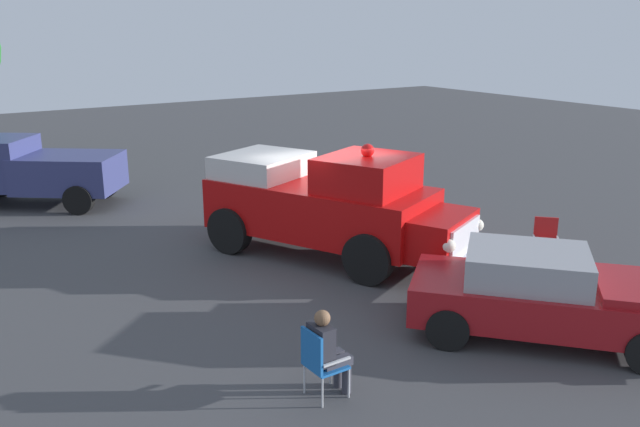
{
  "coord_description": "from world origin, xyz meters",
  "views": [
    {
      "loc": [
        -11.79,
        7.97,
        4.95
      ],
      "look_at": [
        -0.05,
        0.22,
        0.93
      ],
      "focal_mm": 37.41,
      "sensor_mm": 36.0,
      "label": 1
    }
  ],
  "objects": [
    {
      "name": "lawn_chair_near_truck",
      "position": [
        -5.02,
        3.52,
        0.59
      ],
      "size": [
        0.52,
        0.51,
        1.02
      ],
      "color": "#B7BABF",
      "rests_on": "ground"
    },
    {
      "name": "parked_pickup",
      "position": [
        7.88,
        4.6,
        0.99
      ],
      "size": [
        4.35,
        4.91,
        1.9
      ],
      "color": "black",
      "rests_on": "ground"
    },
    {
      "name": "vintage_fire_truck",
      "position": [
        -0.27,
        0.12,
        1.2
      ],
      "size": [
        6.31,
        4.46,
        2.59
      ],
      "color": "black",
      "rests_on": "ground"
    },
    {
      "name": "classic_hot_rod",
      "position": [
        -5.5,
        -0.58,
        0.75
      ],
      "size": [
        4.49,
        4.27,
        1.46
      ],
      "color": "black",
      "rests_on": "ground"
    },
    {
      "name": "traffic_cone",
      "position": [
        -0.23,
        -2.87,
        0.31
      ],
      "size": [
        0.4,
        0.4,
        0.64
      ],
      "color": "orange",
      "rests_on": "ground"
    },
    {
      "name": "ground_plane",
      "position": [
        0.0,
        0.0,
        0.0
      ],
      "size": [
        60.0,
        60.0,
        0.0
      ],
      "primitive_type": "plane",
      "color": "#424244"
    },
    {
      "name": "spectator_seated",
      "position": [
        -5.02,
        3.39,
        0.7
      ],
      "size": [
        0.4,
        0.54,
        1.29
      ],
      "color": "#383842",
      "rests_on": "ground"
    },
    {
      "name": "lawn_chair_by_car",
      "position": [
        -3.27,
        -3.36,
        0.59
      ],
      "size": [
        0.69,
        0.69,
        1.02
      ],
      "color": "#B7BABF",
      "rests_on": "ground"
    }
  ]
}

